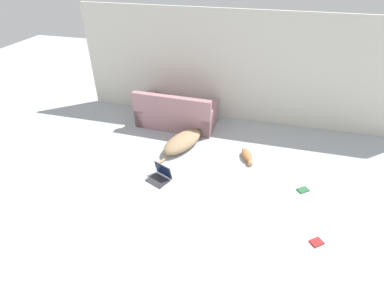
% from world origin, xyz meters
% --- Properties ---
extents(ground_plane, '(20.00, 20.00, 0.00)m').
position_xyz_m(ground_plane, '(0.00, 0.00, 0.00)').
color(ground_plane, '#ADB2B7').
extents(wall_back, '(7.44, 0.06, 2.40)m').
position_xyz_m(wall_back, '(0.00, 4.37, 1.20)').
color(wall_back, beige).
rests_on(wall_back, ground_plane).
extents(couch, '(1.75, 0.92, 0.83)m').
position_xyz_m(couch, '(-1.35, 3.72, 0.27)').
color(couch, '#A3757A').
rests_on(couch, ground_plane).
extents(dog, '(0.81, 1.42, 0.28)m').
position_xyz_m(dog, '(-0.94, 2.89, 0.14)').
color(dog, '#A38460').
rests_on(dog, ground_plane).
extents(cat, '(0.31, 0.57, 0.14)m').
position_xyz_m(cat, '(0.35, 2.79, 0.07)').
color(cat, '#BC7A47').
rests_on(cat, ground_plane).
extents(laptop_open, '(0.45, 0.43, 0.27)m').
position_xyz_m(laptop_open, '(-1.05, 1.81, 0.09)').
color(laptop_open, '#2D2D33').
rests_on(laptop_open, ground_plane).
extents(book_green, '(0.22, 0.21, 0.02)m').
position_xyz_m(book_green, '(1.35, 2.13, 0.01)').
color(book_green, '#2D663D').
rests_on(book_green, ground_plane).
extents(book_red, '(0.21, 0.20, 0.02)m').
position_xyz_m(book_red, '(1.49, 1.07, 0.01)').
color(book_red, maroon).
rests_on(book_red, ground_plane).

